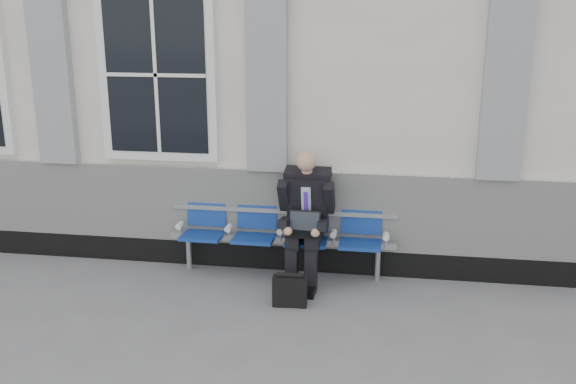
# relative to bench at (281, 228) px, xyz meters

# --- Properties ---
(ground) EXTENTS (70.00, 70.00, 0.00)m
(ground) POSITION_rel_bench_xyz_m (-1.77, -1.32, -0.55)
(ground) COLOR slate
(ground) RESTS_ON ground
(station_building) EXTENTS (14.40, 4.40, 4.49)m
(station_building) POSITION_rel_bench_xyz_m (-1.79, 2.15, 1.67)
(station_building) COLOR silver
(station_building) RESTS_ON ground
(bench) EXTENTS (2.60, 0.47, 0.91)m
(bench) POSITION_rel_bench_xyz_m (0.00, 0.00, 0.00)
(bench) COLOR #9EA0A3
(bench) RESTS_ON ground
(businessman) EXTENTS (0.62, 0.83, 1.50)m
(businessman) POSITION_rel_bench_xyz_m (0.30, -0.14, 0.25)
(businessman) COLOR black
(businessman) RESTS_ON ground
(briefcase) EXTENTS (0.36, 0.17, 0.36)m
(briefcase) POSITION_rel_bench_xyz_m (0.22, -0.80, -0.38)
(briefcase) COLOR black
(briefcase) RESTS_ON ground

